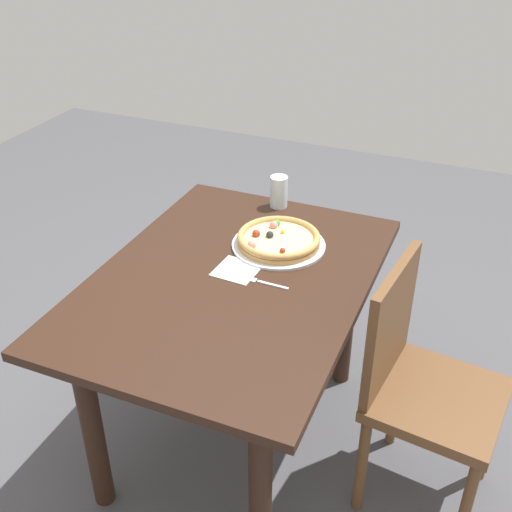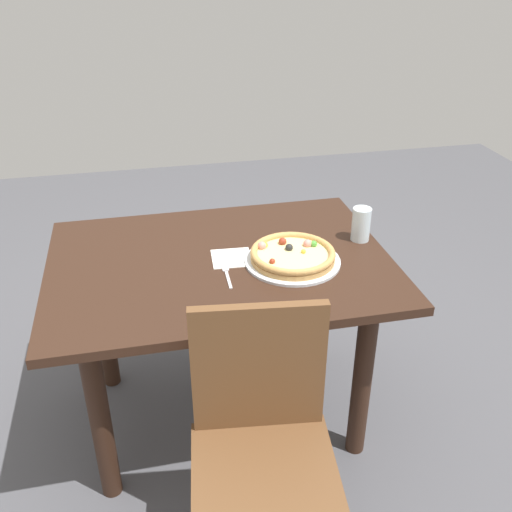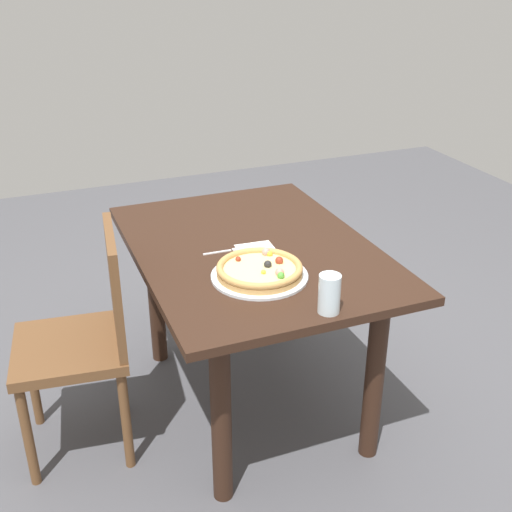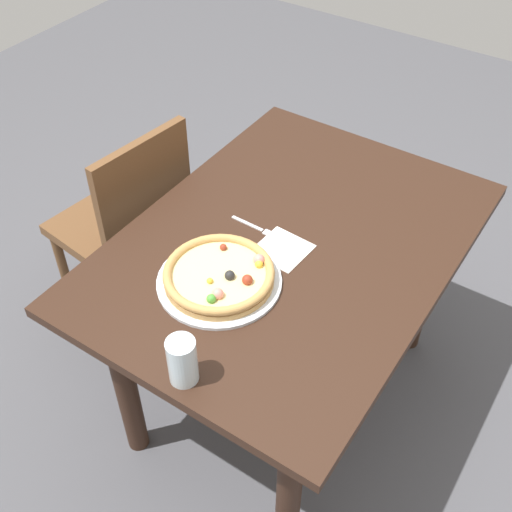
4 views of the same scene
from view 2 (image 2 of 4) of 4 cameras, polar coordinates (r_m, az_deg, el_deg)
name	(u,v)px [view 2 (image 2 of 4)]	position (r m, az deg, el deg)	size (l,w,h in m)	color
ground_plane	(225,412)	(2.48, -3.08, -15.23)	(6.00, 6.00, 0.00)	#4C4C51
dining_table	(221,288)	(2.10, -3.52, -3.22)	(1.21, 0.88, 0.73)	#331E14
chair_near	(263,447)	(1.68, 0.66, -18.52)	(0.45, 0.45, 0.88)	brown
plate	(293,261)	(2.02, 3.65, -0.50)	(0.34, 0.34, 0.01)	silver
pizza	(293,254)	(2.01, 3.65, 0.16)	(0.30, 0.30, 0.05)	tan
fork	(227,273)	(1.95, -2.93, -1.75)	(0.02, 0.17, 0.00)	silver
drinking_glass	(361,224)	(2.18, 10.41, 3.13)	(0.07, 0.07, 0.13)	silver
napkin	(232,258)	(2.04, -2.44, -0.21)	(0.14, 0.14, 0.00)	white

